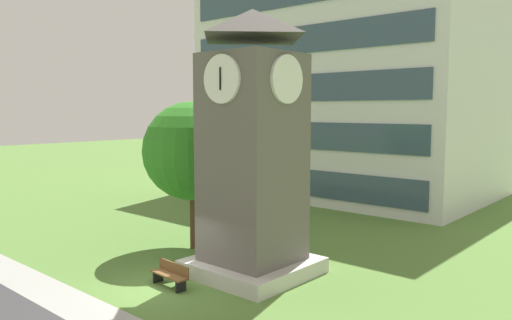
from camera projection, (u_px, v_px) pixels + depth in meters
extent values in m
plane|color=#567F38|center=(162.00, 288.00, 18.30)|extent=(160.00, 160.00, 0.00)
cube|color=#9E9E99|center=(89.00, 312.00, 16.10)|extent=(120.00, 1.60, 0.01)
cube|color=silver|center=(352.00, 91.00, 39.44)|extent=(20.59, 14.80, 16.00)
cube|color=#384C60|center=(295.00, 181.00, 34.51)|extent=(18.94, 0.10, 1.80)
cube|color=#384C60|center=(296.00, 135.00, 34.19)|extent=(18.94, 0.10, 1.80)
cube|color=#384C60|center=(296.00, 88.00, 33.87)|extent=(18.94, 0.10, 1.80)
cube|color=#384C60|center=(296.00, 40.00, 33.55)|extent=(18.94, 0.10, 1.80)
cube|color=#605B56|center=(253.00, 166.00, 19.48)|extent=(3.23, 3.23, 8.68)
cube|color=beige|center=(253.00, 266.00, 19.89)|extent=(4.36, 4.36, 0.60)
pyramid|color=#4D4945|center=(253.00, 24.00, 18.94)|extent=(3.55, 3.55, 1.11)
cylinder|color=white|center=(222.00, 79.00, 17.90)|extent=(1.78, 0.12, 1.78)
cylinder|color=white|center=(287.00, 79.00, 18.05)|extent=(0.12, 1.78, 1.78)
cube|color=black|center=(220.00, 74.00, 17.83)|extent=(0.07, 0.08, 0.53)
cube|color=black|center=(220.00, 79.00, 17.84)|extent=(0.06, 0.03, 0.80)
cube|color=brown|center=(169.00, 275.00, 18.38)|extent=(1.83, 0.59, 0.06)
cube|color=brown|center=(174.00, 268.00, 18.51)|extent=(1.80, 0.16, 0.40)
cube|color=black|center=(158.00, 276.00, 18.91)|extent=(0.11, 0.44, 0.45)
cube|color=black|center=(181.00, 286.00, 17.90)|extent=(0.11, 0.44, 0.45)
cylinder|color=#513823|center=(193.00, 217.00, 23.44)|extent=(0.28, 0.28, 3.02)
sphere|color=#2F8023|center=(192.00, 151.00, 23.12)|extent=(4.60, 4.60, 4.60)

